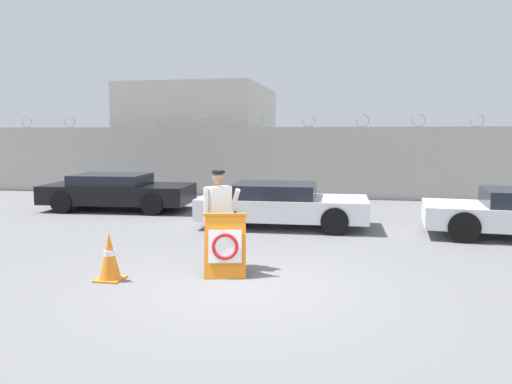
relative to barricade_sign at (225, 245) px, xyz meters
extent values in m
plane|color=slate|center=(0.41, -0.53, -0.53)|extent=(90.00, 90.00, 0.00)
cube|color=#ADA8A0|center=(0.41, 10.62, 0.79)|extent=(36.00, 0.30, 2.64)
torus|color=gray|center=(-11.32, 10.62, 2.33)|extent=(0.47, 0.03, 0.47)
torus|color=gray|center=(-9.37, 10.62, 2.33)|extent=(0.47, 0.03, 0.47)
torus|color=gray|center=(-7.41, 10.62, 2.33)|extent=(0.47, 0.03, 0.47)
torus|color=gray|center=(-5.46, 10.62, 2.33)|extent=(0.47, 0.03, 0.47)
torus|color=gray|center=(-3.50, 10.62, 2.33)|extent=(0.47, 0.03, 0.47)
torus|color=gray|center=(-1.55, 10.62, 2.33)|extent=(0.47, 0.03, 0.47)
torus|color=gray|center=(0.41, 10.62, 2.33)|extent=(0.47, 0.03, 0.47)
torus|color=gray|center=(2.36, 10.62, 2.33)|extent=(0.47, 0.03, 0.47)
torus|color=gray|center=(4.32, 10.62, 2.33)|extent=(0.47, 0.03, 0.47)
torus|color=gray|center=(6.28, 10.62, 2.33)|extent=(0.47, 0.03, 0.47)
cube|color=beige|center=(-5.51, 16.40, 1.83)|extent=(6.35, 7.31, 4.71)
cube|color=orange|center=(0.02, -0.10, -0.02)|extent=(0.75, 0.48, 1.03)
cube|color=orange|center=(-0.04, 0.19, -0.02)|extent=(0.75, 0.48, 1.03)
cube|color=orange|center=(-0.01, 0.05, 0.51)|extent=(0.73, 0.22, 0.05)
cube|color=white|center=(0.03, -0.14, 0.00)|extent=(0.59, 0.29, 0.54)
torus|color=red|center=(0.03, -0.15, 0.00)|extent=(0.48, 0.27, 0.45)
cylinder|color=black|center=(-0.32, 0.46, -0.12)|extent=(0.15, 0.15, 0.83)
cylinder|color=black|center=(-0.20, 0.59, -0.12)|extent=(0.15, 0.15, 0.83)
cube|color=silver|center=(-0.26, 0.53, 0.62)|extent=(0.45, 0.47, 0.64)
sphere|color=#936B4C|center=(-0.26, 0.53, 1.09)|extent=(0.22, 0.22, 0.22)
cylinder|color=silver|center=(-0.43, 0.33, 0.63)|extent=(0.09, 0.09, 0.61)
cylinder|color=silver|center=(-0.01, 0.66, 0.60)|extent=(0.31, 0.29, 0.59)
cylinder|color=black|center=(-0.26, 0.53, 1.20)|extent=(0.24, 0.24, 0.05)
cube|color=orange|center=(-1.80, -0.67, -0.51)|extent=(0.42, 0.42, 0.03)
cone|color=orange|center=(-1.80, -0.67, -0.12)|extent=(0.36, 0.36, 0.77)
cylinder|color=white|center=(-1.80, -0.67, -0.08)|extent=(0.18, 0.18, 0.11)
cylinder|color=black|center=(-3.82, 7.40, -0.19)|extent=(0.69, 0.24, 0.68)
cylinder|color=black|center=(-3.71, 5.60, -0.19)|extent=(0.69, 0.24, 0.68)
cylinder|color=black|center=(-6.66, 7.22, -0.19)|extent=(0.69, 0.24, 0.68)
cylinder|color=black|center=(-6.54, 5.42, -0.19)|extent=(0.69, 0.24, 0.68)
cube|color=black|center=(-5.18, 6.41, -0.01)|extent=(4.69, 2.21, 0.57)
cube|color=black|center=(-5.41, 6.39, 0.44)|extent=(2.30, 1.86, 0.32)
cylinder|color=black|center=(1.63, 5.53, -0.20)|extent=(0.67, 0.22, 0.67)
cylinder|color=black|center=(1.69, 3.76, -0.20)|extent=(0.67, 0.22, 0.67)
cylinder|color=black|center=(-1.04, 5.44, -0.20)|extent=(0.67, 0.22, 0.67)
cylinder|color=black|center=(-0.98, 3.67, -0.20)|extent=(0.67, 0.22, 0.67)
cube|color=silver|center=(0.33, 4.60, -0.03)|extent=(4.37, 2.02, 0.54)
cube|color=black|center=(0.11, 4.59, 0.42)|extent=(2.12, 1.76, 0.36)
cylinder|color=black|center=(4.54, 3.47, -0.18)|extent=(0.71, 0.25, 0.70)
cylinder|color=black|center=(4.66, 5.20, -0.18)|extent=(0.71, 0.25, 0.70)
camera|label=1|loc=(2.14, -8.08, 1.89)|focal=35.00mm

